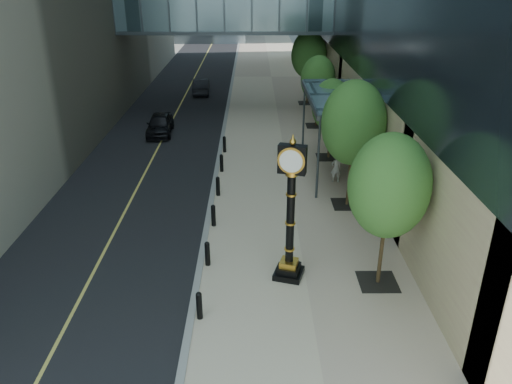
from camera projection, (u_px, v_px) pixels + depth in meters
ground at (284, 340)px, 15.49m from camera, size 320.00×320.00×0.00m
road at (195, 77)px, 51.85m from camera, size 8.00×180.00×0.02m
sidewalk at (271, 77)px, 51.89m from camera, size 8.00×180.00×0.06m
curb at (233, 77)px, 51.86m from camera, size 0.25×180.00×0.07m
skywalk at (225, 7)px, 37.76m from camera, size 17.00×4.20×5.80m
entrance_canopy at (336, 98)px, 26.52m from camera, size 3.00×8.00×4.38m
bollard_row at (216, 201)px, 23.45m from camera, size 0.20×16.20×0.90m
street_trees at (333, 97)px, 28.11m from camera, size 2.93×28.81×6.03m
street_clock at (290, 221)px, 17.62m from camera, size 1.26×1.26×5.36m
pedestrian at (336, 168)px, 26.36m from camera, size 0.57×0.38×1.53m
car_near at (160, 124)px, 34.10m from camera, size 1.84×4.14×1.39m
car_far at (201, 86)px, 45.00m from camera, size 1.64×4.11×1.33m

